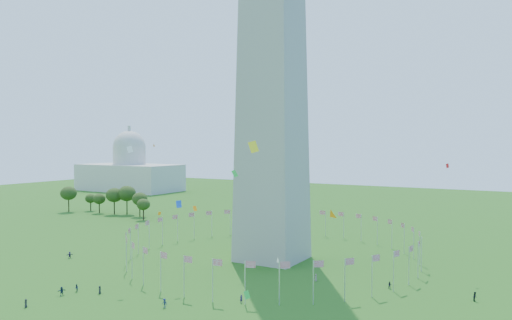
{
  "coord_description": "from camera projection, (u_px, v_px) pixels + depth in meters",
  "views": [
    {
      "loc": [
        65.43,
        -73.42,
        32.95
      ],
      "look_at": [
        3.32,
        35.0,
        28.58
      ],
      "focal_mm": 35.0,
      "sensor_mm": 36.0,
      "label": 1
    }
  ],
  "objects": [
    {
      "name": "ground",
      "position": [
        152.0,
        311.0,
        97.32
      ],
      "size": [
        600.0,
        600.0,
        0.0
      ],
      "primitive_type": "plane",
      "color": "#1F5413",
      "rests_on": "ground"
    },
    {
      "name": "flag_ring",
      "position": [
        272.0,
        243.0,
        140.52
      ],
      "size": [
        80.24,
        80.24,
        9.0
      ],
      "color": "silver",
      "rests_on": "ground"
    },
    {
      "name": "capitol_building",
      "position": [
        129.0,
        157.0,
        342.03
      ],
      "size": [
        70.0,
        35.0,
        46.0
      ],
      "primitive_type": null,
      "color": "beige",
      "rests_on": "ground"
    },
    {
      "name": "crowd",
      "position": [
        183.0,
        306.0,
        97.9
      ],
      "size": [
        105.93,
        75.6,
        1.97
      ],
      "color": "#183D25",
      "rests_on": "ground"
    },
    {
      "name": "kites_aloft",
      "position": [
        242.0,
        200.0,
        113.26
      ],
      "size": [
        115.87,
        72.94,
        29.03
      ],
      "color": "orange",
      "rests_on": "ground"
    },
    {
      "name": "tree_line_west",
      "position": [
        111.0,
        202.0,
        228.58
      ],
      "size": [
        55.07,
        15.78,
        12.92
      ],
      "color": "#36541C",
      "rests_on": "ground"
    }
  ]
}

